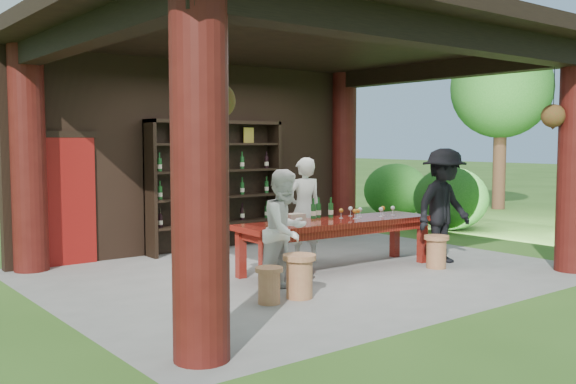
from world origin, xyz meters
TOP-DOWN VIEW (x-y plane):
  - ground at (0.00, 0.00)m, footprint 90.00×90.00m
  - pavilion at (-0.01, 0.43)m, footprint 7.50×6.00m
  - wine_shelf at (0.00, 2.45)m, footprint 2.59×0.39m
  - tasting_table at (0.46, -0.20)m, footprint 3.23×1.02m
  - stool_near_left at (-1.07, -1.20)m, footprint 0.41×0.41m
  - stool_near_right at (1.73, -1.03)m, footprint 0.38×0.38m
  - stool_far_left at (-1.53, -1.19)m, footprint 0.33×0.33m
  - host at (0.47, 0.59)m, footprint 0.67×0.50m
  - guest_woman at (-0.96, -0.79)m, footprint 0.88×0.76m
  - guest_man at (2.14, -0.83)m, footprint 1.17×0.69m
  - table_bottles at (0.43, 0.13)m, footprint 0.39×0.16m
  - table_glasses at (1.05, -0.19)m, footprint 0.98×0.44m
  - napkin_basket at (-0.29, -0.13)m, footprint 0.27×0.20m
  - shrubs at (1.86, 0.20)m, footprint 15.50×8.84m
  - trees at (3.82, 1.98)m, footprint 20.92×10.81m

SIDE VIEW (x-z plane):
  - ground at x=0.00m, z-range 0.00..0.00m
  - stool_far_left at x=-1.53m, z-range 0.01..0.45m
  - stool_near_right at x=1.73m, z-range 0.01..0.51m
  - stool_near_left at x=-1.07m, z-range 0.02..0.55m
  - shrubs at x=1.86m, z-range -0.12..1.24m
  - tasting_table at x=0.46m, z-range 0.26..1.01m
  - guest_woman at x=-0.96m, z-range 0.00..1.56m
  - napkin_basket at x=-0.29m, z-range 0.75..0.89m
  - table_glasses at x=1.05m, z-range 0.75..0.90m
  - host at x=0.47m, z-range 0.00..1.66m
  - guest_man at x=2.14m, z-range 0.00..1.80m
  - table_bottles at x=0.43m, z-range 0.75..1.06m
  - wine_shelf at x=0.00m, z-range 0.00..2.28m
  - pavilion at x=-0.01m, z-range 0.33..3.93m
  - trees at x=3.82m, z-range 0.97..5.77m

